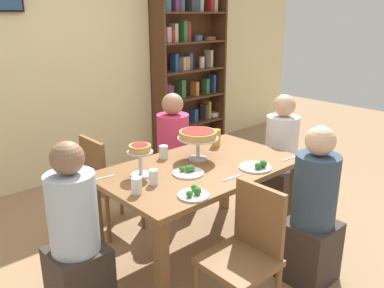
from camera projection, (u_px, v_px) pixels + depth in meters
name	position (u px, v px, depth m)	size (l,w,h in m)	color
ground_plane	(200.00, 251.00, 3.26)	(12.00, 12.00, 0.00)	#9E7A56
rear_partition	(63.00, 55.00, 4.37)	(8.00, 0.12, 2.80)	beige
dining_table	(201.00, 177.00, 3.06)	(1.51, 0.90, 0.74)	brown
bookshelf	(187.00, 66.00, 5.37)	(1.10, 0.30, 2.21)	#4C2D19
diner_far_right	(173.00, 161.00, 3.83)	(0.34, 0.34, 1.15)	#382D28
diner_head_east	(280.00, 164.00, 3.77)	(0.34, 0.34, 1.15)	#382D28
diner_head_west	(76.00, 243.00, 2.47)	(0.34, 0.34, 1.15)	#382D28
diner_near_right	(312.00, 217.00, 2.78)	(0.34, 0.34, 1.15)	#382D28
chair_far_left	(106.00, 180.00, 3.42)	(0.40, 0.40, 0.87)	brown
chair_near_left	(246.00, 250.00, 2.41)	(0.40, 0.40, 0.87)	brown
deep_dish_pizza_stand	(198.00, 136.00, 3.11)	(0.32, 0.32, 0.23)	silver
personal_pizza_stand	(140.00, 154.00, 2.80)	(0.18, 0.18, 0.23)	silver
salad_plate_near_diner	(188.00, 172.00, 2.87)	(0.23, 0.23, 0.06)	white
salad_plate_far_diner	(257.00, 166.00, 2.97)	(0.24, 0.24, 0.07)	white
salad_plate_spare	(194.00, 194.00, 2.52)	(0.20, 0.20, 0.07)	white
beer_glass_amber_tall	(216.00, 138.00, 3.47)	(0.08, 0.08, 0.15)	gold
water_glass_clear_near	(164.00, 152.00, 3.18)	(0.07, 0.07, 0.10)	white
water_glass_clear_far	(137.00, 186.00, 2.55)	(0.07, 0.07, 0.11)	white
water_glass_clear_spare	(154.00, 177.00, 2.69)	(0.06, 0.06, 0.11)	white
cutlery_fork_near	(233.00, 178.00, 2.81)	(0.18, 0.02, 0.01)	silver
cutlery_knife_near	(102.00, 178.00, 2.80)	(0.18, 0.02, 0.01)	silver
cutlery_fork_far	(289.00, 159.00, 3.17)	(0.18, 0.02, 0.01)	silver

